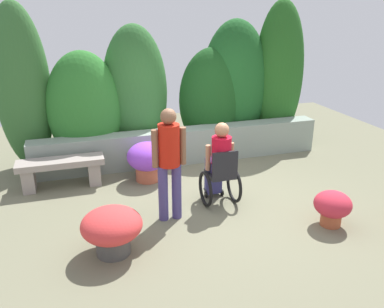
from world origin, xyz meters
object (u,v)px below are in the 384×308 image
object	(u,v)px
person_in_wheelchair	(220,166)
flower_pot_purple_near	(112,228)
flower_pot_terracotta_by_wall	(147,159)
flower_pot_red_accent	(332,206)
stone_bench	(61,169)
person_standing_companion	(169,158)

from	to	relation	value
person_in_wheelchair	flower_pot_purple_near	xyz separation A→B (m)	(-1.77, -0.91, -0.27)
flower_pot_terracotta_by_wall	flower_pot_red_accent	xyz separation A→B (m)	(2.17, -2.32, -0.10)
flower_pot_purple_near	person_in_wheelchair	bearing A→B (deg)	27.10
flower_pot_purple_near	flower_pot_red_accent	world-z (taller)	flower_pot_purple_near
flower_pot_terracotta_by_wall	person_in_wheelchair	bearing A→B (deg)	-52.89
stone_bench	flower_pot_terracotta_by_wall	bearing A→B (deg)	-5.50
person_in_wheelchair	flower_pot_red_accent	size ratio (longest dim) A/B	2.53
stone_bench	flower_pot_red_accent	distance (m)	4.40
person_in_wheelchair	person_standing_companion	bearing A→B (deg)	-153.21
stone_bench	person_in_wheelchair	bearing A→B (deg)	-29.20
person_in_wheelchair	flower_pot_red_accent	xyz separation A→B (m)	(1.27, -1.13, -0.33)
flower_pot_red_accent	flower_pot_terracotta_by_wall	bearing A→B (deg)	133.12
person_in_wheelchair	flower_pot_terracotta_by_wall	xyz separation A→B (m)	(-0.90, 1.19, -0.23)
flower_pot_purple_near	flower_pot_terracotta_by_wall	distance (m)	2.27
person_standing_companion	flower_pot_purple_near	world-z (taller)	person_standing_companion
person_in_wheelchair	flower_pot_red_accent	world-z (taller)	person_in_wheelchair
flower_pot_terracotta_by_wall	flower_pot_purple_near	bearing A→B (deg)	-112.50
flower_pot_red_accent	person_in_wheelchair	bearing A→B (deg)	138.39
stone_bench	flower_pot_red_accent	size ratio (longest dim) A/B	2.73
person_standing_companion	flower_pot_terracotta_by_wall	distance (m)	1.56
stone_bench	flower_pot_terracotta_by_wall	world-z (taller)	flower_pot_terracotta_by_wall
stone_bench	flower_pot_red_accent	xyz separation A→B (m)	(3.64, -2.47, -0.04)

